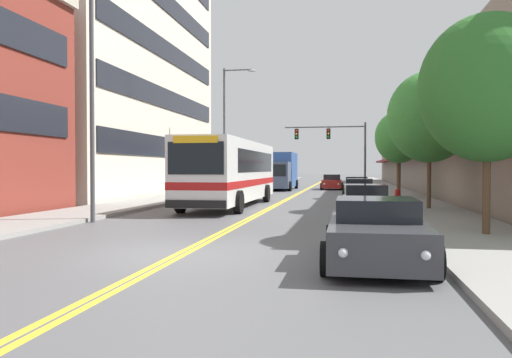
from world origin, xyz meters
TOP-DOWN VIEW (x-y plane):
  - ground_plane at (0.00, 37.00)m, footprint 240.00×240.00m
  - sidewalk_left at (-7.18, 37.00)m, footprint 3.36×106.00m
  - sidewalk_right at (7.18, 37.00)m, footprint 3.36×106.00m
  - centre_line at (0.00, 37.00)m, footprint 0.34×106.00m
  - storefront_row_right at (13.08, 37.00)m, footprint 9.10×68.00m
  - city_bus at (-2.16, 13.97)m, footprint 2.89×12.19m
  - car_beige_parked_left_near at (-4.27, 24.10)m, footprint 2.17×4.75m
  - car_charcoal_parked_left_mid at (-4.34, 33.26)m, footprint 2.02×4.38m
  - car_dark_grey_parked_right_foreground at (4.27, -0.64)m, footprint 2.10×4.36m
  - car_silver_parked_right_mid at (4.45, 9.77)m, footprint 2.14×4.64m
  - car_champagne_parked_right_far at (4.36, 26.60)m, footprint 2.06×4.18m
  - car_white_parked_right_end at (4.40, 19.57)m, footprint 2.00×4.30m
  - car_red_moving_lead at (2.30, 35.36)m, footprint 2.01×4.21m
  - box_truck at (-2.24, 33.88)m, footprint 2.58×7.83m
  - traffic_signal_mast at (2.68, 33.20)m, footprint 7.09×0.38m
  - street_lamp_left_near at (-4.94, 5.52)m, footprint 2.64×0.28m
  - street_lamp_left_far at (-5.00, 24.97)m, footprint 2.44×0.28m
  - street_tree_right_near at (7.45, 3.62)m, footprint 3.69×3.69m
  - street_tree_right_mid at (7.32, 12.59)m, footprint 3.75×3.75m
  - street_tree_right_far at (6.93, 22.11)m, footprint 3.03×3.03m
  - fire_hydrant at (5.95, 12.68)m, footprint 0.31×0.23m

SIDE VIEW (x-z plane):
  - ground_plane at x=0.00m, z-range 0.00..0.00m
  - centre_line at x=0.00m, z-range 0.00..0.01m
  - sidewalk_left at x=-7.18m, z-range 0.00..0.14m
  - sidewalk_right at x=7.18m, z-range 0.00..0.14m
  - fire_hydrant at x=5.95m, z-range 0.14..1.02m
  - car_silver_parked_right_mid at x=4.45m, z-range -0.05..1.23m
  - car_charcoal_parked_left_mid at x=-4.34m, z-range -0.04..1.24m
  - car_champagne_parked_right_far at x=4.36m, z-range -0.05..1.26m
  - car_dark_grey_parked_right_foreground at x=4.27m, z-range -0.04..1.29m
  - car_white_parked_right_end at x=4.40m, z-range -0.03..1.29m
  - car_red_moving_lead at x=2.30m, z-range -0.05..1.32m
  - car_beige_parked_left_near at x=-4.27m, z-range -0.05..1.36m
  - box_truck at x=-2.24m, z-range 0.00..3.36m
  - city_bus at x=-2.16m, z-range 0.21..3.49m
  - street_tree_right_far at x=6.93m, z-range 1.19..6.66m
  - street_tree_right_near at x=7.45m, z-range 1.12..7.14m
  - storefront_row_right at x=13.08m, z-range 0.00..8.44m
  - street_tree_right_mid at x=7.32m, z-range 1.16..7.36m
  - traffic_signal_mast at x=2.68m, z-range 1.30..7.22m
  - street_lamp_left_near at x=-4.94m, z-range 0.81..9.41m
  - street_lamp_left_far at x=-5.00m, z-range 0.80..10.12m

